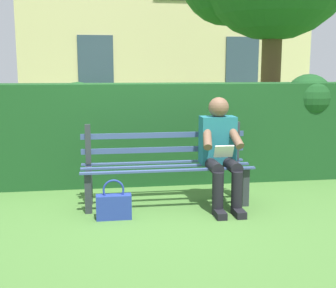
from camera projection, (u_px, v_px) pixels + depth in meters
name	position (u px, v px, depth m)	size (l,w,h in m)	color
ground	(167.00, 205.00, 4.77)	(60.00, 60.00, 0.00)	#477533
park_bench	(166.00, 165.00, 4.77)	(1.83, 0.48, 0.88)	#2D3338
person_seated	(220.00, 149.00, 4.65)	(0.44, 0.73, 1.17)	#1E6672
hedge_backdrop	(188.00, 129.00, 5.81)	(5.58, 0.77, 1.41)	#19471E
building_facade	(163.00, 13.00, 12.53)	(7.77, 2.84, 6.18)	beige
handbag	(114.00, 206.00, 4.30)	(0.35, 0.13, 0.40)	navy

